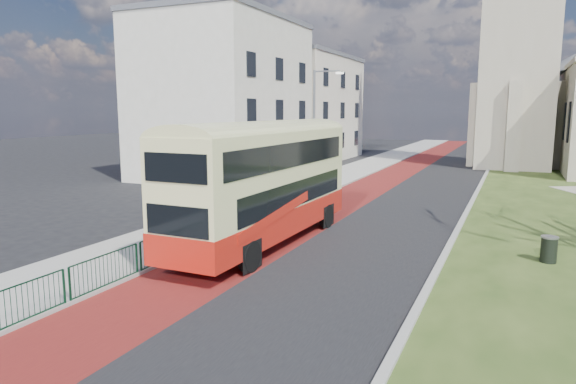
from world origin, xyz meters
The scene contains 12 objects.
ground centered at (0.00, 0.00, 0.00)m, with size 160.00×160.00×0.00m, color black.
road_carriageway centered at (1.50, 20.00, 0.01)m, with size 9.00×120.00×0.01m, color black.
bus_lane centered at (-1.20, 20.00, 0.01)m, with size 3.40×120.00×0.01m, color #591414.
pavement_west centered at (-5.00, 20.00, 0.06)m, with size 4.00×120.00×0.12m, color gray.
kerb_west centered at (-3.00, 20.00, 0.07)m, with size 0.25×120.00×0.13m, color #999993.
kerb_east centered at (6.10, 22.00, 0.07)m, with size 0.25×80.00×0.13m, color #999993.
pedestrian_railing centered at (-2.95, 4.00, 0.55)m, with size 0.07×24.00×1.12m.
street_block_near centered at (-14.00, 22.00, 6.51)m, with size 10.30×14.30×13.00m.
street_block_far centered at (-14.00, 38.00, 5.76)m, with size 10.30×16.30×11.50m.
streetlamp centered at (-4.35, 18.00, 4.59)m, with size 2.13×0.18×8.00m.
bus centered at (-0.90, 3.20, 2.75)m, with size 2.88×11.59×4.82m.
litter_bin centered at (9.60, 4.96, 0.52)m, with size 0.76×0.76×0.95m.
Camera 1 is at (8.30, -15.14, 5.46)m, focal length 32.00 mm.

